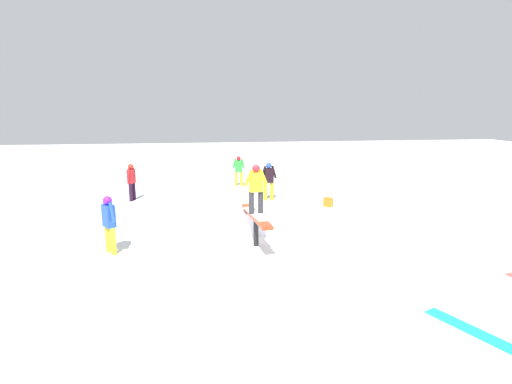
% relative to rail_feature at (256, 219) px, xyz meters
% --- Properties ---
extents(ground_plane, '(60.00, 60.00, 0.00)m').
position_rel_rail_feature_xyz_m(ground_plane, '(0.00, 0.00, -0.73)').
color(ground_plane, white).
extents(rail_feature, '(2.36, 0.54, 0.87)m').
position_rel_rail_feature_xyz_m(rail_feature, '(0.00, 0.00, 0.00)').
color(rail_feature, black).
rests_on(rail_feature, ground).
extents(snow_kicker_ramp, '(1.96, 1.69, 0.68)m').
position_rel_rail_feature_xyz_m(snow_kicker_ramp, '(-1.61, -0.18, -0.39)').
color(snow_kicker_ramp, white).
rests_on(snow_kicker_ramp, ground).
extents(main_rider_on_rail, '(1.41, 0.67, 1.32)m').
position_rel_rail_feature_xyz_m(main_rider_on_rail, '(0.00, 0.00, 0.79)').
color(main_rider_on_rail, white).
rests_on(main_rider_on_rail, rail_feature).
extents(bystander_blue, '(0.58, 0.47, 1.49)m').
position_rel_rail_feature_xyz_m(bystander_blue, '(0.06, -3.72, 0.10)').
color(bystander_blue, yellow).
rests_on(bystander_blue, ground).
extents(bystander_green, '(0.24, 0.58, 1.39)m').
position_rel_rail_feature_xyz_m(bystander_green, '(-8.08, 0.28, 0.05)').
color(bystander_green, gold).
rests_on(bystander_green, ground).
extents(bystander_red, '(0.60, 0.29, 1.46)m').
position_rel_rail_feature_xyz_m(bystander_red, '(-5.77, -4.13, 0.09)').
color(bystander_red, '#2B122B').
rests_on(bystander_red, ground).
extents(bystander_black, '(0.25, 0.66, 1.50)m').
position_rel_rail_feature_xyz_m(bystander_black, '(-5.12, 1.19, 0.11)').
color(bystander_black, yellow).
rests_on(bystander_black, ground).
extents(loose_snowboard_cyan, '(1.50, 0.89, 0.02)m').
position_rel_rail_feature_xyz_m(loose_snowboard_cyan, '(4.54, 3.01, -0.72)').
color(loose_snowboard_cyan, '#1ABFCD').
rests_on(loose_snowboard_cyan, ground).
extents(loose_snowboard_white, '(1.29, 0.46, 0.02)m').
position_rel_rail_feature_xyz_m(loose_snowboard_white, '(4.90, 0.15, -0.72)').
color(loose_snowboard_white, white).
rests_on(loose_snowboard_white, ground).
extents(backpack_on_snow, '(0.37, 0.34, 0.34)m').
position_rel_rail_feature_xyz_m(backpack_on_snow, '(-3.80, 3.20, -0.56)').
color(backpack_on_snow, orange).
rests_on(backpack_on_snow, ground).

